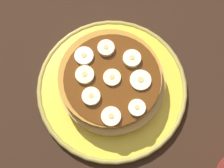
{
  "coord_description": "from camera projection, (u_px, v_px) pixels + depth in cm",
  "views": [
    {
      "loc": [
        9.54,
        12.4,
        50.54
      ],
      "look_at": [
        0.0,
        0.0,
        2.84
      ],
      "focal_mm": 49.01,
      "sensor_mm": 36.0,
      "label": 1
    }
  ],
  "objects": [
    {
      "name": "banana_slice_5",
      "position": [
        140.0,
        80.0,
        0.47
      ],
      "size": [
        3.32,
        3.32,
        0.7
      ],
      "color": "#FEE3BF",
      "rests_on": "pancake_stack"
    },
    {
      "name": "banana_slice_0",
      "position": [
        115.0,
        77.0,
        0.47
      ],
      "size": [
        2.75,
        2.75,
        0.72
      ],
      "color": "#F7E5B4",
      "rests_on": "pancake_stack"
    },
    {
      "name": "pancake_stack",
      "position": [
        110.0,
        81.0,
        0.5
      ],
      "size": [
        17.5,
        17.15,
        4.59
      ],
      "color": "#9C642E",
      "rests_on": "plate"
    },
    {
      "name": "banana_slice_1",
      "position": [
        135.0,
        109.0,
        0.46
      ],
      "size": [
        2.61,
        2.61,
        0.89
      ],
      "color": "#F1F2C4",
      "rests_on": "pancake_stack"
    },
    {
      "name": "banana_slice_4",
      "position": [
        85.0,
        75.0,
        0.47
      ],
      "size": [
        2.93,
        2.93,
        0.9
      ],
      "color": "#FBEEB3",
      "rests_on": "pancake_stack"
    },
    {
      "name": "ground_plane",
      "position": [
        112.0,
        92.0,
        0.54
      ],
      "size": [
        140.0,
        140.0,
        3.0
      ],
      "primitive_type": "cube",
      "color": "black"
    },
    {
      "name": "banana_slice_2",
      "position": [
        91.0,
        96.0,
        0.46
      ],
      "size": [
        2.83,
        2.83,
        0.98
      ],
      "color": "#F0ECB8",
      "rests_on": "pancake_stack"
    },
    {
      "name": "banana_slice_7",
      "position": [
        84.0,
        56.0,
        0.48
      ],
      "size": [
        3.04,
        3.04,
        0.73
      ],
      "color": "#EDE6C3",
      "rests_on": "pancake_stack"
    },
    {
      "name": "plate",
      "position": [
        112.0,
        88.0,
        0.52
      ],
      "size": [
        25.57,
        25.57,
        1.51
      ],
      "color": "yellow",
      "rests_on": "ground_plane"
    },
    {
      "name": "banana_slice_3",
      "position": [
        106.0,
        48.0,
        0.49
      ],
      "size": [
        2.74,
        2.74,
        0.98
      ],
      "color": "#FEE1B6",
      "rests_on": "pancake_stack"
    },
    {
      "name": "banana_slice_8",
      "position": [
        111.0,
        116.0,
        0.45
      ],
      "size": [
        2.95,
        2.95,
        0.84
      ],
      "color": "#FCE7BC",
      "rests_on": "pancake_stack"
    },
    {
      "name": "banana_slice_6",
      "position": [
        132.0,
        59.0,
        0.48
      ],
      "size": [
        2.88,
        2.88,
        1.05
      ],
      "color": "#FAEDC0",
      "rests_on": "pancake_stack"
    }
  ]
}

